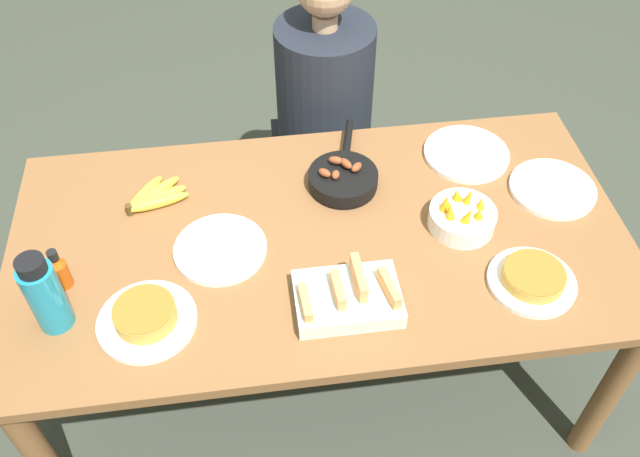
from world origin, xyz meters
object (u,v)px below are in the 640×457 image
(person_figure, at_px, (324,136))
(hot_sauce_bottle, at_px, (59,270))
(frittata_plate_center, at_px, (146,317))
(fruit_bowl_mango, at_px, (462,217))
(skillet, at_px, (343,178))
(empty_plate_far_right, at_px, (220,249))
(water_bottle, at_px, (45,294))
(melon_tray, at_px, (348,297))
(banana_bunch, at_px, (153,198))
(empty_plate_near_front, at_px, (552,189))
(empty_plate_far_left, at_px, (466,154))
(frittata_plate_side, at_px, (533,279))

(person_figure, bearing_deg, hot_sauce_bottle, -135.64)
(frittata_plate_center, xyz_separation_m, fruit_bowl_mango, (0.88, 0.22, 0.01))
(skillet, relative_size, empty_plate_far_right, 1.42)
(water_bottle, bearing_deg, melon_tray, -3.72)
(banana_bunch, relative_size, empty_plate_near_front, 0.76)
(melon_tray, relative_size, empty_plate_far_left, 1.00)
(banana_bunch, height_order, person_figure, person_figure)
(melon_tray, xyz_separation_m, empty_plate_near_front, (0.68, 0.34, -0.02))
(fruit_bowl_mango, bearing_deg, skillet, 145.09)
(melon_tray, height_order, fruit_bowl_mango, fruit_bowl_mango)
(skillet, relative_size, frittata_plate_side, 1.56)
(empty_plate_far_left, height_order, hot_sauce_bottle, hot_sauce_bottle)
(empty_plate_far_left, xyz_separation_m, hot_sauce_bottle, (-1.20, -0.36, 0.05))
(empty_plate_far_right, height_order, fruit_bowl_mango, fruit_bowl_mango)
(skillet, xyz_separation_m, fruit_bowl_mango, (0.31, -0.21, 0.01))
(empty_plate_near_front, bearing_deg, hot_sauce_bottle, -173.31)
(frittata_plate_center, xyz_separation_m, frittata_plate_side, (1.01, -0.01, -0.00))
(frittata_plate_center, distance_m, empty_plate_far_left, 1.11)
(skillet, xyz_separation_m, hot_sauce_bottle, (-0.79, -0.28, 0.03))
(empty_plate_near_front, distance_m, empty_plate_far_left, 0.28)
(skillet, height_order, person_figure, person_figure)
(hot_sauce_bottle, bearing_deg, frittata_plate_center, -35.24)
(hot_sauce_bottle, height_order, person_figure, person_figure)
(melon_tray, xyz_separation_m, empty_plate_far_left, (0.47, 0.52, -0.02))
(banana_bunch, relative_size, empty_plate_far_right, 0.76)
(frittata_plate_side, xyz_separation_m, hot_sauce_bottle, (-1.23, 0.17, 0.04))
(hot_sauce_bottle, bearing_deg, empty_plate_far_left, 16.47)
(empty_plate_near_front, distance_m, water_bottle, 1.45)
(fruit_bowl_mango, bearing_deg, hot_sauce_bottle, -176.65)
(fruit_bowl_mango, bearing_deg, frittata_plate_side, -61.09)
(person_figure, bearing_deg, skillet, -91.86)
(empty_plate_far_right, xyz_separation_m, water_bottle, (-0.42, -0.18, 0.11))
(empty_plate_far_right, distance_m, hot_sauce_bottle, 0.42)
(empty_plate_near_front, xyz_separation_m, person_figure, (-0.60, 0.63, -0.24))
(frittata_plate_side, relative_size, water_bottle, 0.98)
(water_bottle, relative_size, person_figure, 0.20)
(melon_tray, relative_size, fruit_bowl_mango, 1.42)
(frittata_plate_center, distance_m, hot_sauce_bottle, 0.27)
(frittata_plate_center, distance_m, water_bottle, 0.25)
(frittata_plate_side, height_order, empty_plate_near_front, frittata_plate_side)
(empty_plate_near_front, bearing_deg, melon_tray, -153.78)
(melon_tray, height_order, empty_plate_near_front, melon_tray)
(melon_tray, relative_size, water_bottle, 1.13)
(frittata_plate_center, relative_size, empty_plate_far_left, 0.93)
(melon_tray, distance_m, empty_plate_near_front, 0.76)
(empty_plate_near_front, height_order, water_bottle, water_bottle)
(empty_plate_near_front, bearing_deg, banana_bunch, 174.48)
(empty_plate_far_left, bearing_deg, skillet, -169.32)
(skillet, relative_size, fruit_bowl_mango, 1.92)
(empty_plate_near_front, height_order, empty_plate_far_left, same)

